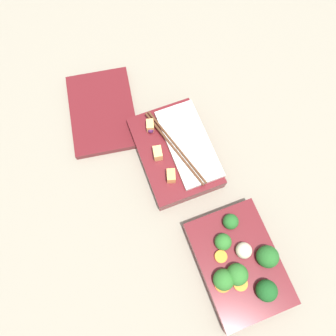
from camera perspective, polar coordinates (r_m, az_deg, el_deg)
The scene contains 4 objects.
ground_plane at distance 0.72m, azimuth 6.41°, elevation -7.16°, with size 3.00×3.00×0.00m, color gray.
bento_tray_vegetable at distance 0.69m, azimuth 12.35°, elevation -15.93°, with size 0.22×0.15×0.07m.
bento_tray_rice at distance 0.73m, azimuth 1.44°, elevation 2.90°, with size 0.22×0.15×0.06m.
bento_lid at distance 0.81m, azimuth -11.35°, elevation 9.64°, with size 0.21×0.15×0.02m, color maroon.
Camera 1 is at (-0.11, 0.13, 0.71)m, focal length 35.00 mm.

